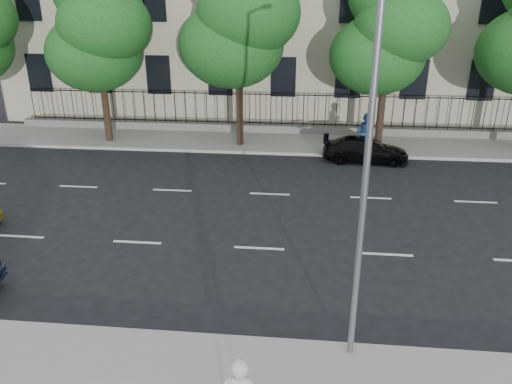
% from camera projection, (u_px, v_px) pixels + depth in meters
% --- Properties ---
extents(ground, '(120.00, 120.00, 0.00)m').
position_uv_depth(ground, '(251.00, 293.00, 13.59)').
color(ground, black).
rests_on(ground, ground).
extents(far_sidewalk, '(60.00, 4.00, 0.15)m').
position_uv_depth(far_sidewalk, '(280.00, 142.00, 26.44)').
color(far_sidewalk, gray).
rests_on(far_sidewalk, ground).
extents(lane_markings, '(49.60, 4.62, 0.01)m').
position_uv_depth(lane_markings, '(265.00, 218.00, 17.96)').
color(lane_markings, silver).
rests_on(lane_markings, ground).
extents(iron_fence, '(30.00, 0.50, 2.20)m').
position_uv_depth(iron_fence, '(281.00, 123.00, 27.78)').
color(iron_fence, slate).
rests_on(iron_fence, far_sidewalk).
extents(street_light, '(0.25, 3.32, 8.05)m').
position_uv_depth(street_light, '(366.00, 129.00, 9.77)').
color(street_light, slate).
rests_on(street_light, near_sidewalk).
extents(tree_b, '(5.53, 5.12, 8.97)m').
position_uv_depth(tree_b, '(99.00, 28.00, 24.47)').
color(tree_b, '#382619').
rests_on(tree_b, far_sidewalk).
extents(tree_c, '(5.89, 5.50, 9.80)m').
position_uv_depth(tree_c, '(240.00, 16.00, 23.61)').
color(tree_c, '#382619').
rests_on(tree_c, far_sidewalk).
extents(tree_d, '(5.34, 4.94, 8.84)m').
position_uv_depth(tree_d, '(389.00, 30.00, 23.18)').
color(tree_d, '#382619').
rests_on(tree_d, far_sidewalk).
extents(black_sedan, '(4.08, 1.81, 1.16)m').
position_uv_depth(black_sedan, '(365.00, 150.00, 23.56)').
color(black_sedan, black).
rests_on(black_sedan, ground).
extents(pedestrian_far, '(0.94, 1.10, 1.97)m').
position_uv_depth(pedestrian_far, '(367.00, 133.00, 24.16)').
color(pedestrian_far, '#1C468D').
rests_on(pedestrian_far, far_sidewalk).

